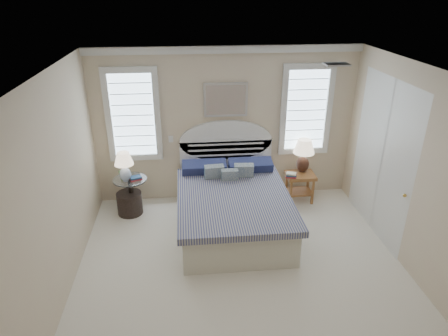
% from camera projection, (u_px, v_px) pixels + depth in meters
% --- Properties ---
extents(floor, '(4.50, 5.00, 0.01)m').
position_uv_depth(floor, '(245.00, 286.00, 5.20)').
color(floor, beige).
rests_on(floor, ground).
extents(ceiling, '(4.50, 5.00, 0.01)m').
position_uv_depth(ceiling, '(251.00, 79.00, 4.07)').
color(ceiling, silver).
rests_on(ceiling, wall_back).
extents(wall_back, '(4.50, 0.02, 2.70)m').
position_uv_depth(wall_back, '(225.00, 126.00, 6.90)').
color(wall_back, beige).
rests_on(wall_back, floor).
extents(wall_left, '(0.02, 5.00, 2.70)m').
position_uv_depth(wall_left, '(48.00, 205.00, 4.43)').
color(wall_left, beige).
rests_on(wall_left, floor).
extents(wall_right, '(0.02, 5.00, 2.70)m').
position_uv_depth(wall_right, '(431.00, 186.00, 4.85)').
color(wall_right, beige).
rests_on(wall_right, floor).
extents(crown_molding, '(4.50, 0.08, 0.12)m').
position_uv_depth(crown_molding, '(226.00, 49.00, 6.32)').
color(crown_molding, silver).
rests_on(crown_molding, wall_back).
extents(hvac_vent, '(0.30, 0.20, 0.02)m').
position_uv_depth(hvac_vent, '(337.00, 64.00, 4.91)').
color(hvac_vent, '#B2B2B2').
rests_on(hvac_vent, ceiling).
extents(switch_plate, '(0.08, 0.01, 0.12)m').
position_uv_depth(switch_plate, '(171.00, 139.00, 6.88)').
color(switch_plate, silver).
rests_on(switch_plate, wall_back).
extents(window_left, '(0.90, 0.06, 1.60)m').
position_uv_depth(window_left, '(133.00, 115.00, 6.63)').
color(window_left, silver).
rests_on(window_left, wall_back).
extents(window_right, '(0.90, 0.06, 1.60)m').
position_uv_depth(window_right, '(306.00, 110.00, 6.90)').
color(window_right, silver).
rests_on(window_right, wall_back).
extents(painting, '(0.74, 0.04, 0.58)m').
position_uv_depth(painting, '(226.00, 100.00, 6.66)').
color(painting, silver).
rests_on(painting, wall_back).
extents(closet_door, '(0.02, 1.80, 2.40)m').
position_uv_depth(closet_door, '(382.00, 158.00, 5.99)').
color(closet_door, silver).
rests_on(closet_door, floor).
extents(bed, '(1.72, 2.28, 1.47)m').
position_uv_depth(bed, '(232.00, 204.00, 6.36)').
color(bed, beige).
rests_on(bed, floor).
extents(side_table_left, '(0.56, 0.56, 0.63)m').
position_uv_depth(side_table_left, '(131.00, 192.00, 6.74)').
color(side_table_left, black).
rests_on(side_table_left, floor).
extents(nightstand_right, '(0.50, 0.40, 0.53)m').
position_uv_depth(nightstand_right, '(300.00, 181.00, 7.10)').
color(nightstand_right, '#9A5A32').
rests_on(nightstand_right, floor).
extents(floor_pot, '(0.55, 0.55, 0.38)m').
position_uv_depth(floor_pot, '(130.00, 203.00, 6.78)').
color(floor_pot, black).
rests_on(floor_pot, floor).
extents(lamp_left, '(0.35, 0.35, 0.50)m').
position_uv_depth(lamp_left, '(124.00, 163.00, 6.46)').
color(lamp_left, white).
rests_on(lamp_left, side_table_left).
extents(lamp_right, '(0.42, 0.42, 0.61)m').
position_uv_depth(lamp_right, '(304.00, 152.00, 7.00)').
color(lamp_right, black).
rests_on(lamp_right, nightstand_right).
extents(potted_plant, '(0.21, 0.21, 0.35)m').
position_uv_depth(potted_plant, '(124.00, 169.00, 6.56)').
color(potted_plant, '#358033').
rests_on(potted_plant, side_table_left).
extents(books_left, '(0.23, 0.19, 0.05)m').
position_uv_depth(books_left, '(136.00, 178.00, 6.61)').
color(books_left, '#AA2A32').
rests_on(books_left, side_table_left).
extents(books_right, '(0.22, 0.18, 0.08)m').
position_uv_depth(books_right, '(291.00, 175.00, 6.92)').
color(books_right, '#AA2A32').
rests_on(books_right, nightstand_right).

